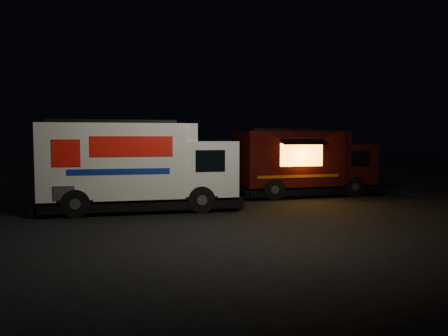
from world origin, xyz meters
The scene contains 3 objects.
ground centered at (0.00, 0.00, 0.00)m, with size 80.00×80.00×0.00m, color black.
white_truck centered at (-2.58, 1.44, 1.46)m, with size 6.45×2.20×2.92m, color silver, non-canonical shape.
red_truck centered at (4.43, 2.45, 1.37)m, with size 5.87×2.16×2.73m, color #350E09, non-canonical shape.
Camera 1 is at (-5.62, -12.73, 2.38)m, focal length 35.00 mm.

